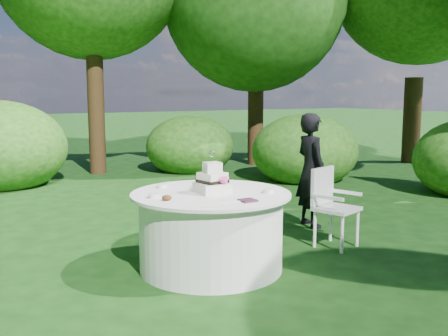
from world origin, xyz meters
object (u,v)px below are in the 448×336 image
Objects in this scene: cake at (213,181)px; chair at (331,201)px; napkins at (248,200)px; table at (211,231)px; guest at (311,170)px.

cake reaches higher than chair.
table is at bearing 97.84° from napkins.
guest reaches higher than table.
chair is (1.55, 0.01, -0.37)m from cake.
napkins is 0.67m from table.
guest is 2.14m from table.
chair reaches higher than table.
guest is 3.53× the size of cake.
chair is (-0.39, -0.81, -0.22)m from guest.
cake is 1.59m from chair.
cake is (-1.94, -0.82, 0.14)m from guest.
napkins is at bearing -83.01° from cake.
guest is 2.11m from cake.
table is at bearing 179.74° from chair.
table is 1.75× the size of chair.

